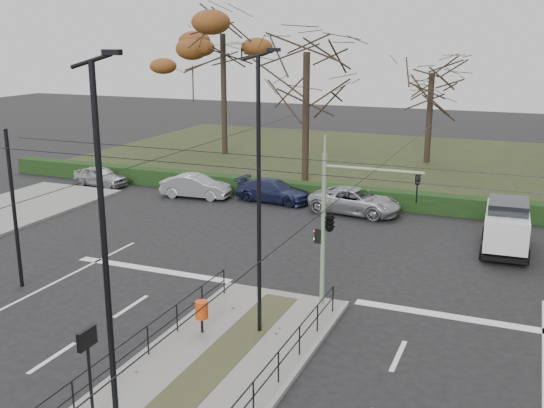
{
  "coord_description": "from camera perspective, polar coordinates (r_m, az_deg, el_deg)",
  "views": [
    {
      "loc": [
        7.73,
        -15.19,
        9.14
      ],
      "look_at": [
        -1.55,
        7.33,
        2.73
      ],
      "focal_mm": 42.0,
      "sensor_mm": 36.0,
      "label": 1
    }
  ],
  "objects": [
    {
      "name": "info_panel",
      "position": [
        16.01,
        -16.21,
        -12.36
      ],
      "size": [
        0.14,
        0.62,
        2.38
      ],
      "color": "black",
      "rests_on": "median_island"
    },
    {
      "name": "hedge",
      "position": [
        37.49,
        0.26,
        1.42
      ],
      "size": [
        38.0,
        1.0,
        1.0
      ],
      "primitive_type": "cube",
      "color": "black",
      "rests_on": "ground"
    },
    {
      "name": "streetlamp_median_near",
      "position": [
        13.5,
        -14.62,
        -5.39
      ],
      "size": [
        0.73,
        0.15,
        8.78
      ],
      "color": "black",
      "rests_on": "median_island"
    },
    {
      "name": "traffic_light",
      "position": [
        21.4,
        5.43,
        -1.38
      ],
      "size": [
        3.6,
        2.06,
        5.3
      ],
      "color": "gray",
      "rests_on": "median_island"
    },
    {
      "name": "litter_bin",
      "position": [
        20.22,
        -6.33,
        -9.45
      ],
      "size": [
        0.41,
        0.41,
        1.04
      ],
      "color": "black",
      "rests_on": "median_island"
    },
    {
      "name": "park",
      "position": [
        49.98,
        6.07,
        4.18
      ],
      "size": [
        38.0,
        26.0,
        0.1
      ],
      "primitive_type": "cube",
      "color": "black",
      "rests_on": "ground"
    },
    {
      "name": "bare_tree_near",
      "position": [
        40.23,
        3.12,
        12.61
      ],
      "size": [
        7.58,
        7.58,
        10.84
      ],
      "color": "black",
      "rests_on": "park"
    },
    {
      "name": "median_island",
      "position": [
        17.41,
        -7.98,
        -16.82
      ],
      "size": [
        4.4,
        15.0,
        0.14
      ],
      "primitive_type": "cube",
      "color": "slate",
      "rests_on": "ground"
    },
    {
      "name": "white_van",
      "position": [
        29.51,
        20.28,
        -1.78
      ],
      "size": [
        2.13,
        4.36,
        2.32
      ],
      "color": "silver",
      "rests_on": "ground"
    },
    {
      "name": "parked_car_fourth",
      "position": [
        34.14,
        7.48,
        0.27
      ],
      "size": [
        5.16,
        2.84,
        1.37
      ],
      "primitive_type": "imported",
      "rotation": [
        0.0,
        0.0,
        1.45
      ],
      "color": "#9C9DA3",
      "rests_on": "ground"
    },
    {
      "name": "ground",
      "position": [
        19.34,
        -4.15,
        -13.5
      ],
      "size": [
        140.0,
        140.0,
        0.0
      ],
      "primitive_type": "plane",
      "color": "black",
      "rests_on": "ground"
    },
    {
      "name": "streetlamp_median_far",
      "position": [
        18.98,
        -1.13,
        0.8
      ],
      "size": [
        0.73,
        0.15,
        8.71
      ],
      "color": "black",
      "rests_on": "median_island"
    },
    {
      "name": "parked_car_first",
      "position": [
        41.6,
        -15.12,
        2.42
      ],
      "size": [
        3.81,
        1.87,
        1.25
      ],
      "primitive_type": "imported",
      "rotation": [
        0.0,
        0.0,
        1.46
      ],
      "color": "#9C9DA3",
      "rests_on": "ground"
    },
    {
      "name": "rust_tree",
      "position": [
        50.45,
        -4.44,
        14.98
      ],
      "size": [
        8.62,
        8.62,
        12.23
      ],
      "color": "black",
      "rests_on": "park"
    },
    {
      "name": "catenary",
      "position": [
        19.37,
        -2.21,
        -2.45
      ],
      "size": [
        20.0,
        34.0,
        6.0
      ],
      "color": "black",
      "rests_on": "ground"
    },
    {
      "name": "parked_car_second",
      "position": [
        37.49,
        -6.84,
        1.58
      ],
      "size": [
        4.21,
        1.8,
        1.35
      ],
      "primitive_type": "imported",
      "rotation": [
        0.0,
        0.0,
        1.66
      ],
      "color": "#9C9DA3",
      "rests_on": "ground"
    },
    {
      "name": "bare_tree_center",
      "position": [
        48.19,
        14.12,
        10.76
      ],
      "size": [
        5.69,
        5.69,
        8.7
      ],
      "color": "black",
      "rests_on": "park"
    },
    {
      "name": "median_railing",
      "position": [
        16.88,
        -8.27,
        -14.35
      ],
      "size": [
        4.14,
        13.24,
        0.92
      ],
      "color": "black",
      "rests_on": "median_island"
    },
    {
      "name": "parked_car_third",
      "position": [
        36.29,
        0.14,
        1.2
      ],
      "size": [
        4.61,
        2.28,
        1.29
      ],
      "primitive_type": "imported",
      "rotation": [
        0.0,
        0.0,
        1.46
      ],
      "color": "#1C2141",
      "rests_on": "ground"
    }
  ]
}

